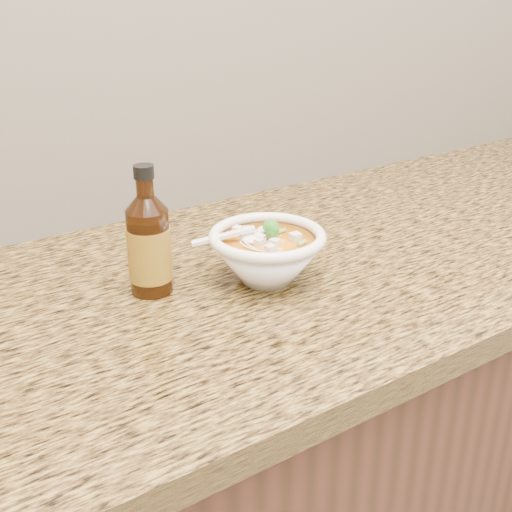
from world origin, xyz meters
TOP-DOWN VIEW (x-y plane):
  - cabinet at (0.00, 1.68)m, footprint 4.00×0.65m
  - counter_slab at (0.00, 1.68)m, footprint 4.00×0.68m
  - soup_bowl at (-0.01, 1.63)m, footprint 0.19×0.17m
  - hot_sauce_bottle at (-0.17, 1.69)m, footprint 0.08×0.08m

SIDE VIEW (x-z plane):
  - cabinet at x=0.00m, z-range 0.00..0.86m
  - counter_slab at x=0.00m, z-range 0.86..0.90m
  - soup_bowl at x=-0.01m, z-range 0.89..0.99m
  - hot_sauce_bottle at x=-0.17m, z-range 0.88..1.07m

